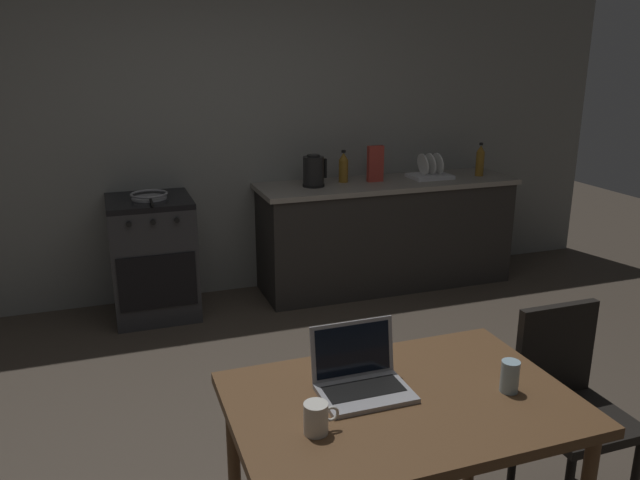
% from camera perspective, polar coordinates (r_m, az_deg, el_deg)
% --- Properties ---
extents(ground_plane, '(12.00, 12.00, 0.00)m').
position_cam_1_polar(ground_plane, '(3.30, -0.40, -18.70)').
color(ground_plane, '#473D33').
extents(back_wall, '(6.40, 0.10, 2.78)m').
position_cam_1_polar(back_wall, '(5.10, -6.08, 10.76)').
color(back_wall, gray).
rests_on(back_wall, ground_plane).
extents(kitchen_counter, '(2.16, 0.64, 0.90)m').
position_cam_1_polar(kitchen_counter, '(5.29, 6.00, 0.61)').
color(kitchen_counter, '#282623').
rests_on(kitchen_counter, ground_plane).
extents(stove_oven, '(0.60, 0.62, 0.90)m').
position_cam_1_polar(stove_oven, '(4.82, -14.97, -1.53)').
color(stove_oven, '#2D2D30').
rests_on(stove_oven, ground_plane).
extents(dining_table, '(1.20, 0.81, 0.75)m').
position_cam_1_polar(dining_table, '(2.32, 7.39, -15.76)').
color(dining_table, brown).
rests_on(dining_table, ground_plane).
extents(chair, '(0.40, 0.40, 0.90)m').
position_cam_1_polar(chair, '(2.92, 21.60, -13.15)').
color(chair, black).
rests_on(chair, ground_plane).
extents(laptop, '(0.32, 0.26, 0.23)m').
position_cam_1_polar(laptop, '(2.29, 3.77, -12.48)').
color(laptop, '#99999E').
rests_on(laptop, dining_table).
extents(electric_kettle, '(0.19, 0.17, 0.25)m').
position_cam_1_polar(electric_kettle, '(4.93, -0.59, 6.28)').
color(electric_kettle, black).
rests_on(electric_kettle, kitchen_counter).
extents(bottle, '(0.07, 0.07, 0.28)m').
position_cam_1_polar(bottle, '(5.53, 14.38, 7.05)').
color(bottle, '#8C601E').
rests_on(bottle, kitchen_counter).
extents(frying_pan, '(0.27, 0.44, 0.05)m').
position_cam_1_polar(frying_pan, '(4.68, -15.30, 3.91)').
color(frying_pan, gray).
rests_on(frying_pan, stove_oven).
extents(coffee_mug, '(0.12, 0.08, 0.10)m').
position_cam_1_polar(coffee_mug, '(2.06, -0.32, -15.92)').
color(coffee_mug, silver).
rests_on(coffee_mug, dining_table).
extents(drinking_glass, '(0.07, 0.07, 0.12)m').
position_cam_1_polar(drinking_glass, '(2.37, 16.91, -11.80)').
color(drinking_glass, '#99B7C6').
rests_on(drinking_glass, dining_table).
extents(cereal_box, '(0.13, 0.05, 0.29)m').
position_cam_1_polar(cereal_box, '(5.13, 5.06, 6.94)').
color(cereal_box, '#B2382D').
rests_on(cereal_box, kitchen_counter).
extents(dish_rack, '(0.34, 0.26, 0.21)m').
position_cam_1_polar(dish_rack, '(5.35, 9.99, 6.08)').
color(dish_rack, silver).
rests_on(dish_rack, kitchen_counter).
extents(bottle_b, '(0.08, 0.08, 0.26)m').
position_cam_1_polar(bottle_b, '(5.09, 2.15, 6.65)').
color(bottle_b, '#8C601E').
rests_on(bottle_b, kitchen_counter).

